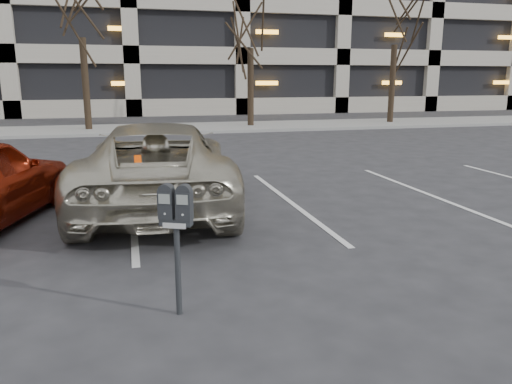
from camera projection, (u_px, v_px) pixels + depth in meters
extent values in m
plane|color=#28282B|center=(244.00, 250.00, 6.58)|extent=(140.00, 140.00, 0.00)
cube|color=gray|center=(161.00, 129.00, 21.67)|extent=(80.00, 4.00, 0.12)
cube|color=silver|center=(133.00, 212.00, 8.41)|extent=(0.10, 5.20, 0.00)
cube|color=silver|center=(291.00, 202.00, 9.09)|extent=(0.10, 5.20, 0.00)
cube|color=silver|center=(427.00, 194.00, 9.77)|extent=(0.10, 5.20, 0.00)
cylinder|color=black|center=(86.00, 86.00, 20.54)|extent=(0.28, 0.28, 3.81)
cylinder|color=black|center=(251.00, 89.00, 22.26)|extent=(0.28, 0.28, 3.49)
cylinder|color=black|center=(392.00, 85.00, 23.93)|extent=(0.28, 0.28, 3.74)
cylinder|color=black|center=(178.00, 270.00, 4.71)|extent=(0.06, 0.06, 0.90)
cube|color=black|center=(176.00, 222.00, 4.60)|extent=(0.31, 0.22, 0.06)
cube|color=silver|center=(174.00, 226.00, 4.55)|extent=(0.20, 0.10, 0.05)
cube|color=gray|center=(164.00, 199.00, 4.51)|extent=(0.10, 0.05, 0.09)
cube|color=gray|center=(182.00, 200.00, 4.48)|extent=(0.10, 0.05, 0.09)
imported|color=#BCB5A0|center=(158.00, 165.00, 8.68)|extent=(2.93, 5.53, 1.48)
cube|color=#EE4505|center=(136.00, 127.00, 7.55)|extent=(0.10, 0.20, 0.01)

